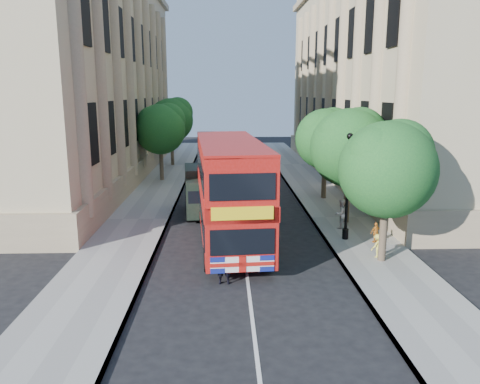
{
  "coord_description": "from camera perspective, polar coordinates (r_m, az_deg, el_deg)",
  "views": [
    {
      "loc": [
        -0.84,
        -15.67,
        7.15
      ],
      "look_at": [
        -0.11,
        6.89,
        2.3
      ],
      "focal_mm": 35.0,
      "sensor_mm": 36.0,
      "label": 1
    }
  ],
  "objects": [
    {
      "name": "building_left",
      "position": [
        41.78,
        -20.54,
        13.92
      ],
      "size": [
        12.0,
        38.0,
        18.0
      ],
      "primitive_type": "cube",
      "color": "tan",
      "rests_on": "ground"
    },
    {
      "name": "tree_left_back",
      "position": [
        46.06,
        -8.32,
        8.96
      ],
      "size": [
        4.2,
        4.2,
        6.65
      ],
      "color": "#473828",
      "rests_on": "ground"
    },
    {
      "name": "woman_pedestrian",
      "position": [
        25.02,
        12.22,
        -2.61
      ],
      "size": [
        0.95,
        0.88,
        1.57
      ],
      "primitive_type": "imported",
      "rotation": [
        0.0,
        0.0,
        3.62
      ],
      "color": "silver",
      "rests_on": "pavement_right"
    },
    {
      "name": "tree_right_far",
      "position": [
        31.55,
        10.47,
        6.77
      ],
      "size": [
        4.0,
        4.0,
        6.15
      ],
      "color": "#473828",
      "rests_on": "ground"
    },
    {
      "name": "box_van",
      "position": [
        27.65,
        -4.58,
        -0.01
      ],
      "size": [
        2.41,
        5.0,
        2.77
      ],
      "rotation": [
        0.0,
        0.0,
        0.1
      ],
      "color": "black",
      "rests_on": "ground"
    },
    {
      "name": "tree_right_mid",
      "position": [
        25.74,
        13.29,
        5.77
      ],
      "size": [
        4.2,
        4.2,
        6.37
      ],
      "color": "#473828",
      "rests_on": "ground"
    },
    {
      "name": "tree_left_far",
      "position": [
        38.15,
        -9.64,
        7.89
      ],
      "size": [
        4.0,
        4.0,
        6.3
      ],
      "color": "#473828",
      "rests_on": "ground"
    },
    {
      "name": "building_right",
      "position": [
        42.33,
        18.98,
        14.0
      ],
      "size": [
        12.0,
        38.0,
        18.0
      ],
      "primitive_type": "cube",
      "color": "tan",
      "rests_on": "ground"
    },
    {
      "name": "police_constable",
      "position": [
        17.82,
        -2.0,
        -8.53
      ],
      "size": [
        0.64,
        0.43,
        1.74
      ],
      "primitive_type": "imported",
      "rotation": [
        0.0,
        0.0,
        3.16
      ],
      "color": "black",
      "rests_on": "ground"
    },
    {
      "name": "pavement_left",
      "position": [
        27.08,
        -12.24,
        -3.33
      ],
      "size": [
        3.5,
        80.0,
        0.12
      ],
      "primitive_type": "cube",
      "color": "gray",
      "rests_on": "ground"
    },
    {
      "name": "child_b",
      "position": [
        21.18,
        16.44,
        -6.29
      ],
      "size": [
        0.78,
        0.64,
        1.04
      ],
      "primitive_type": "imported",
      "rotation": [
        0.0,
        0.0,
        3.6
      ],
      "color": "#E3D84D",
      "rests_on": "pavement_right"
    },
    {
      "name": "lamp_post",
      "position": [
        22.92,
        12.96,
        0.13
      ],
      "size": [
        0.32,
        0.32,
        5.16
      ],
      "color": "black",
      "rests_on": "pavement_right"
    },
    {
      "name": "pavement_right",
      "position": [
        27.44,
        12.14,
        -3.13
      ],
      "size": [
        3.5,
        80.0,
        0.12
      ],
      "primitive_type": "cube",
      "color": "gray",
      "rests_on": "ground"
    },
    {
      "name": "child_a",
      "position": [
        23.19,
        16.23,
        -4.75
      ],
      "size": [
        0.62,
        0.42,
        0.98
      ],
      "primitive_type": "imported",
      "rotation": [
        0.0,
        0.0,
        3.48
      ],
      "color": "orange",
      "rests_on": "pavement_right"
    },
    {
      "name": "tree_right_near",
      "position": [
        20.07,
        17.65,
        3.24
      ],
      "size": [
        4.0,
        4.0,
        6.08
      ],
      "color": "#473828",
      "rests_on": "ground"
    },
    {
      "name": "ground",
      "position": [
        17.25,
        1.14,
        -12.37
      ],
      "size": [
        120.0,
        120.0,
        0.0
      ],
      "primitive_type": "plane",
      "color": "black",
      "rests_on": "ground"
    },
    {
      "name": "double_decker_bus",
      "position": [
        22.2,
        -1.26,
        0.48
      ],
      "size": [
        3.56,
        10.64,
        4.83
      ],
      "rotation": [
        0.0,
        0.0,
        0.08
      ],
      "color": "#A3100B",
      "rests_on": "ground"
    }
  ]
}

